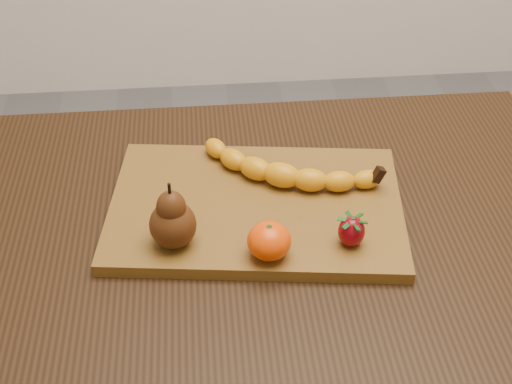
{
  "coord_description": "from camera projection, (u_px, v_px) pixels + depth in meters",
  "views": [
    {
      "loc": [
        -0.11,
        -0.82,
        1.48
      ],
      "look_at": [
        -0.03,
        0.03,
        0.8
      ],
      "focal_mm": 50.0,
      "sensor_mm": 36.0,
      "label": 1
    }
  ],
  "objects": [
    {
      "name": "table",
      "position": [
        277.0,
        267.0,
        1.16
      ],
      "size": [
        1.0,
        0.7,
        0.76
      ],
      "color": "black",
      "rests_on": "ground"
    },
    {
      "name": "banana",
      "position": [
        282.0,
        175.0,
        1.12
      ],
      "size": [
        0.26,
        0.17,
        0.04
      ],
      "primitive_type": null,
      "rotation": [
        0.0,
        0.0,
        -0.43
      ],
      "color": "orange",
      "rests_on": "cutting_board"
    },
    {
      "name": "cutting_board",
      "position": [
        256.0,
        207.0,
        1.11
      ],
      "size": [
        0.48,
        0.35,
        0.02
      ],
      "primitive_type": "cube",
      "rotation": [
        0.0,
        0.0,
        -0.13
      ],
      "color": "brown",
      "rests_on": "table"
    },
    {
      "name": "mandarin",
      "position": [
        269.0,
        241.0,
        0.99
      ],
      "size": [
        0.08,
        0.08,
        0.05
      ],
      "primitive_type": "ellipsoid",
      "rotation": [
        0.0,
        0.0,
        0.37
      ],
      "color": "#FF4802",
      "rests_on": "cutting_board"
    },
    {
      "name": "pear",
      "position": [
        172.0,
        215.0,
        1.0
      ],
      "size": [
        0.07,
        0.07,
        0.11
      ],
      "primitive_type": null,
      "rotation": [
        0.0,
        0.0,
        -0.04
      ],
      "color": "#4B240C",
      "rests_on": "cutting_board"
    },
    {
      "name": "strawberry",
      "position": [
        352.0,
        230.0,
        1.01
      ],
      "size": [
        0.05,
        0.05,
        0.05
      ],
      "primitive_type": null,
      "rotation": [
        0.0,
        0.0,
        -0.32
      ],
      "color": "maroon",
      "rests_on": "cutting_board"
    }
  ]
}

